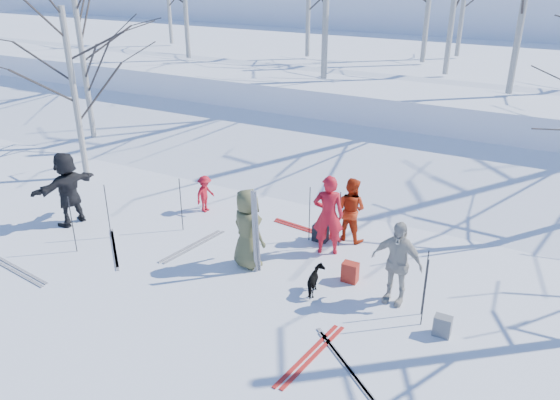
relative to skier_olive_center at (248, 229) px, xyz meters
The scene contains 31 objects.
ground 1.19m from the skier_olive_center, 64.02° to the right, with size 120.00×120.00×0.00m, color white.
snow_ramp 6.32m from the skier_olive_center, 86.74° to the left, with size 70.00×9.50×1.40m, color white.
snow_plateau 16.27m from the skier_olive_center, 88.74° to the left, with size 70.00×18.00×2.20m, color white.
far_hill 37.29m from the skier_olive_center, 89.45° to the left, with size 90.00×30.00×6.00m, color white.
skier_olive_center is the anchor object (origin of this frame).
skier_red_north 1.82m from the skier_olive_center, 46.03° to the left, with size 0.67×0.44×1.84m, color #B6111E.
skier_redor_behind 2.59m from the skier_olive_center, 55.32° to the left, with size 0.74×0.58×1.53m, color #B92E0E.
skier_red_seated 3.02m from the skier_olive_center, 142.59° to the left, with size 0.63×0.36×0.97m, color #B6111E.
skier_cream_east 3.14m from the skier_olive_center, ahead, with size 0.99×0.41×1.69m, color beige.
skier_grey_west 4.91m from the skier_olive_center, behind, with size 1.71×0.55×1.85m, color black.
dog 1.84m from the skier_olive_center, 10.23° to the right, with size 0.29×0.64×0.54m, color black.
upright_ski_left 0.36m from the skier_olive_center, 36.15° to the right, with size 0.07×0.02×1.90m, color silver.
upright_ski_right 0.38m from the skier_olive_center, 28.24° to the right, with size 0.07×0.02×1.90m, color silver.
ski_pair_a 3.69m from the skier_olive_center, 33.19° to the right, with size 1.60×1.36×0.02m, color silver, non-canonical shape.
ski_pair_b 3.27m from the skier_olive_center, 40.04° to the right, with size 0.45×1.91×0.02m, color red, non-canonical shape.
ski_pair_c 1.77m from the skier_olive_center, behind, with size 0.52×1.91×0.02m, color silver, non-canonical shape.
ski_pair_d 4.92m from the skier_olive_center, 148.97° to the right, with size 1.91×0.45×0.02m, color silver, non-canonical shape.
ski_pair_e 2.28m from the skier_olive_center, 78.77° to the left, with size 1.91×0.45×0.02m, color red, non-canonical shape.
ski_pair_f 3.28m from the skier_olive_center, 164.97° to the right, with size 1.54×1.43×0.02m, color silver, non-canonical shape.
ski_pole_a 3.94m from the skier_olive_center, 160.78° to the right, with size 0.02×0.02×1.34m, color black.
ski_pole_b 1.77m from the skier_olive_center, 67.70° to the left, with size 0.02×0.02×1.34m, color black.
ski_pole_c 3.83m from the skier_olive_center, ahead, with size 0.02×0.02×1.34m, color black.
ski_pole_d 3.74m from the skier_olive_center, ahead, with size 0.02×0.02×1.34m, color black.
ski_pole_e 3.55m from the skier_olive_center, behind, with size 0.02×0.02×1.34m, color black.
ski_pole_f 2.19m from the skier_olive_center, 50.76° to the left, with size 0.02×0.02×1.34m, color black.
ski_pole_g 2.36m from the skier_olive_center, 163.46° to the left, with size 0.02×0.02×1.34m, color black.
backpack_red 2.29m from the skier_olive_center, 10.99° to the left, with size 0.32×0.22×0.42m, color #A52619.
backpack_grey 4.28m from the skier_olive_center, ahead, with size 0.30×0.20×0.38m, color slate.
backpack_dark 2.07m from the skier_olive_center, 62.26° to the left, with size 0.34×0.24×0.40m, color black.
birch_edge_a 7.41m from the skier_olive_center, 162.93° to the left, with size 4.01×4.01×4.87m, color silver, non-canonical shape.
birch_edge_d 10.15m from the skier_olive_center, 153.48° to the left, with size 4.29×4.29×5.27m, color silver, non-canonical shape.
Camera 1 is at (4.98, -7.90, 6.05)m, focal length 35.00 mm.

